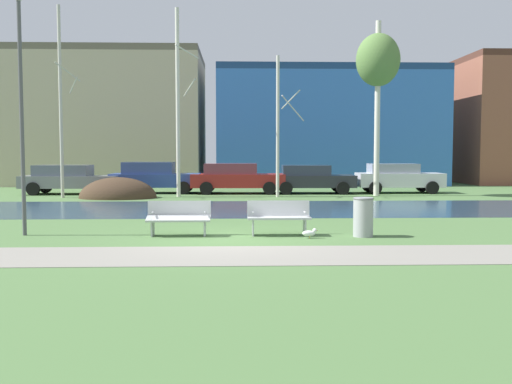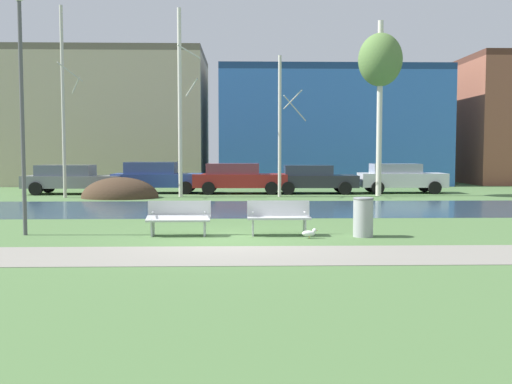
{
  "view_description": "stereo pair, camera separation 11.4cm",
  "coord_description": "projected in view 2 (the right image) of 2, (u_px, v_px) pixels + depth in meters",
  "views": [
    {
      "loc": [
        0.17,
        -14.09,
        2.14
      ],
      "look_at": [
        0.7,
        1.07,
        1.08
      ],
      "focal_mm": 41.43,
      "sensor_mm": 36.0,
      "label": 1
    },
    {
      "loc": [
        0.29,
        -14.1,
        2.14
      ],
      "look_at": [
        0.7,
        1.07,
        1.08
      ],
      "focal_mm": 41.43,
      "sensor_mm": 36.0,
      "label": 2
    }
  ],
  "objects": [
    {
      "name": "building_blue_store",
      "position": [
        327.0,
        128.0,
        39.44
      ],
      "size": [
        14.12,
        9.18,
        7.35
      ],
      "color": "#3870C6",
      "rests_on": "ground"
    },
    {
      "name": "building_beige_block",
      "position": [
        106.0,
        119.0,
        38.98
      ],
      "size": [
        13.0,
        8.62,
        8.44
      ],
      "color": "#BCAD8E",
      "rests_on": "ground"
    },
    {
      "name": "parked_wagon_fourth_dark",
      "position": [
        313.0,
        178.0,
        29.64
      ],
      "size": [
        4.25,
        2.12,
        1.42
      ],
      "color": "#282B30",
      "rests_on": "ground"
    },
    {
      "name": "birch_center",
      "position": [
        380.0,
        62.0,
        27.65
      ],
      "size": [
        2.06,
        2.06,
        8.21
      ],
      "color": "beige",
      "rests_on": "ground"
    },
    {
      "name": "parked_sedan_second_blue",
      "position": [
        156.0,
        177.0,
        29.86
      ],
      "size": [
        4.52,
        2.05,
        1.57
      ],
      "color": "#2D4793",
      "rests_on": "ground"
    },
    {
      "name": "ground_plane",
      "position": [
        233.0,
        203.0,
        24.17
      ],
      "size": [
        120.0,
        120.0,
        0.0
      ],
      "primitive_type": "plane",
      "color": "#4C703D"
    },
    {
      "name": "birch_far_left",
      "position": [
        63.0,
        102.0,
        26.67
      ],
      "size": [
        1.02,
        1.74,
        8.65
      ],
      "color": "#BCB7A8",
      "rests_on": "ground"
    },
    {
      "name": "parked_hatch_third_red",
      "position": [
        238.0,
        178.0,
        29.6
      ],
      "size": [
        4.69,
        2.12,
        1.51
      ],
      "color": "maroon",
      "rests_on": "ground"
    },
    {
      "name": "soil_mound",
      "position": [
        120.0,
        198.0,
        26.92
      ],
      "size": [
        3.5,
        2.72,
        1.89
      ],
      "primitive_type": "ellipsoid",
      "color": "#423021",
      "rests_on": "ground"
    },
    {
      "name": "parked_suv_fifth_white",
      "position": [
        400.0,
        177.0,
        29.91
      ],
      "size": [
        4.3,
        2.03,
        1.49
      ],
      "color": "silver",
      "rests_on": "ground"
    },
    {
      "name": "paved_path_strip",
      "position": [
        226.0,
        255.0,
        12.07
      ],
      "size": [
        60.0,
        2.27,
        0.01
      ],
      "primitive_type": "cube",
      "color": "gray",
      "rests_on": "ground"
    },
    {
      "name": "trash_bin",
      "position": [
        363.0,
        216.0,
        14.7
      ],
      "size": [
        0.52,
        0.52,
        0.98
      ],
      "color": "#999B9E",
      "rests_on": "ground"
    },
    {
      "name": "river_band",
      "position": [
        232.0,
        209.0,
        21.87
      ],
      "size": [
        80.0,
        6.47,
        0.01
      ],
      "primitive_type": "cube",
      "color": "#2D475B",
      "rests_on": "ground"
    },
    {
      "name": "bench_left",
      "position": [
        179.0,
        217.0,
        14.9
      ],
      "size": [
        1.6,
        0.56,
        0.87
      ],
      "color": "#B2B5B7",
      "rests_on": "ground"
    },
    {
      "name": "birch_left",
      "position": [
        180.0,
        102.0,
        27.25
      ],
      "size": [
        1.09,
        1.82,
        8.67
      ],
      "color": "beige",
      "rests_on": "ground"
    },
    {
      "name": "parked_van_nearest_grey",
      "position": [
        71.0,
        179.0,
        29.19
      ],
      "size": [
        4.77,
        2.05,
        1.44
      ],
      "color": "slate",
      "rests_on": "ground"
    },
    {
      "name": "seagull",
      "position": [
        309.0,
        233.0,
        14.45
      ],
      "size": [
        0.39,
        0.14,
        0.24
      ],
      "color": "white",
      "rests_on": "ground"
    },
    {
      "name": "streetlamp",
      "position": [
        21.0,
        75.0,
        14.75
      ],
      "size": [
        0.32,
        0.32,
        6.16
      ],
      "color": "#4C4C51",
      "rests_on": "ground"
    },
    {
      "name": "birch_center_left",
      "position": [
        281.0,
        125.0,
        27.2
      ],
      "size": [
        1.29,
        2.22,
        6.5
      ],
      "color": "beige",
      "rests_on": "ground"
    },
    {
      "name": "bench_right",
      "position": [
        279.0,
        217.0,
        14.97
      ],
      "size": [
        1.6,
        0.56,
        0.87
      ],
      "color": "#B2B5B7",
      "rests_on": "ground"
    }
  ]
}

